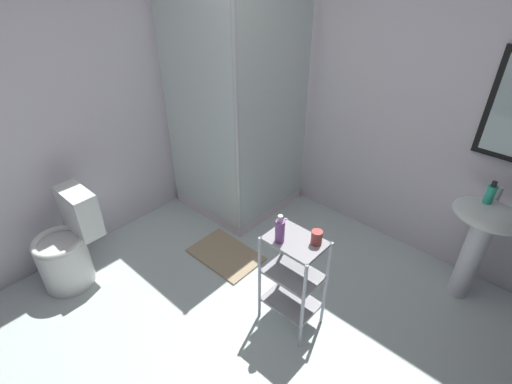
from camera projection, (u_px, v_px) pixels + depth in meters
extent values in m
cube|color=silver|center=(243.00, 358.00, 2.54)|extent=(4.20, 4.20, 0.02)
cube|color=silver|center=(405.00, 100.00, 2.98)|extent=(4.20, 0.10, 2.50)
cube|color=silver|center=(61.00, 106.00, 2.88)|extent=(0.10, 4.20, 2.50)
cube|color=white|center=(239.00, 194.00, 4.05)|extent=(0.90, 0.90, 0.10)
cube|color=silver|center=(198.00, 117.00, 3.22)|extent=(0.90, 0.02, 1.90)
cube|color=silver|center=(274.00, 115.00, 3.24)|extent=(0.02, 0.90, 1.90)
cylinder|color=silver|center=(237.00, 132.00, 2.96)|extent=(0.04, 0.04, 1.90)
cylinder|color=silver|center=(239.00, 190.00, 4.02)|extent=(0.08, 0.08, 0.00)
cylinder|color=white|center=(470.00, 260.00, 2.81)|extent=(0.15, 0.15, 0.68)
ellipsoid|color=white|center=(488.00, 215.00, 2.59)|extent=(0.46, 0.37, 0.13)
cylinder|color=silver|center=(499.00, 193.00, 2.60)|extent=(0.03, 0.03, 0.10)
cylinder|color=white|center=(65.00, 263.00, 2.98)|extent=(0.37, 0.37, 0.40)
torus|color=white|center=(57.00, 242.00, 2.86)|extent=(0.37, 0.37, 0.04)
cube|color=white|center=(79.00, 211.00, 2.90)|extent=(0.35, 0.17, 0.36)
cylinder|color=silver|center=(259.00, 280.00, 2.60)|extent=(0.02, 0.02, 0.74)
cylinder|color=silver|center=(303.00, 309.00, 2.40)|extent=(0.02, 0.02, 0.74)
cylinder|color=silver|center=(284.00, 260.00, 2.76)|extent=(0.02, 0.02, 0.74)
cylinder|color=silver|center=(326.00, 285.00, 2.56)|extent=(0.02, 0.02, 0.74)
cube|color=#99999E|center=(291.00, 302.00, 2.69)|extent=(0.36, 0.26, 0.02)
cube|color=#99999E|center=(293.00, 274.00, 2.54)|extent=(0.36, 0.26, 0.02)
cube|color=#99999E|center=(295.00, 241.00, 2.38)|extent=(0.36, 0.26, 0.02)
cylinder|color=#2DBC99|center=(490.00, 195.00, 2.56)|extent=(0.06, 0.06, 0.13)
cylinder|color=black|center=(494.00, 184.00, 2.51)|extent=(0.03, 0.03, 0.04)
cylinder|color=#8D4A9F|center=(280.00, 231.00, 2.33)|extent=(0.06, 0.06, 0.15)
cylinder|color=silver|center=(280.00, 219.00, 2.28)|extent=(0.03, 0.03, 0.04)
cylinder|color=#B24742|center=(317.00, 237.00, 2.33)|extent=(0.07, 0.07, 0.09)
cube|color=tan|center=(226.00, 255.00, 3.34)|extent=(0.60, 0.40, 0.02)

